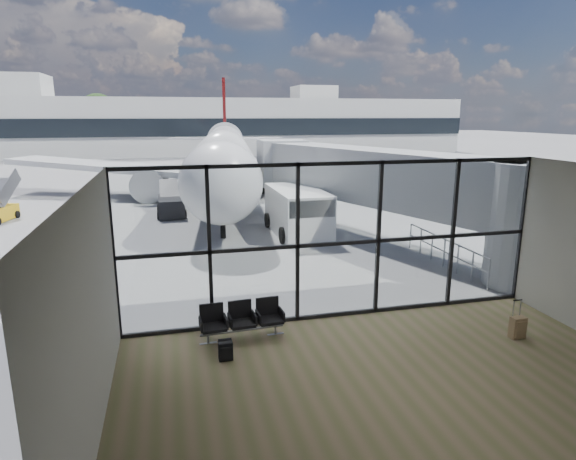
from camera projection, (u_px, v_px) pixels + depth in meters
name	position (u px, v px, depth m)	size (l,w,h in m)	color
ground	(212.00, 169.00, 51.78)	(220.00, 220.00, 0.00)	slate
lounge_shell	(427.00, 286.00, 8.88)	(12.02, 8.01, 4.51)	brown
glass_curtain_wall	(339.00, 242.00, 13.51)	(12.10, 0.12, 4.50)	white
jet_bridge	(389.00, 184.00, 21.21)	(8.00, 16.50, 4.33)	gray
apron_railing	(444.00, 248.00, 18.48)	(0.06, 5.46, 1.11)	gray
far_terminal	(194.00, 125.00, 71.39)	(80.00, 12.20, 11.00)	#B8B8B3
tree_3	(17.00, 122.00, 74.58)	(4.95, 4.95, 7.12)	#382619
tree_4	(58.00, 118.00, 75.84)	(5.61, 5.61, 8.07)	#382619
tree_5	(98.00, 114.00, 77.10)	(6.27, 6.27, 9.03)	#382619
seating_row	(241.00, 318.00, 12.59)	(2.20, 0.73, 0.97)	gray
backpack	(226.00, 351.00, 11.46)	(0.34, 0.31, 0.51)	black
suitcase	(518.00, 327.00, 12.56)	(0.39, 0.29, 1.04)	olive
airliner	(224.00, 154.00, 35.62)	(31.04, 36.11, 9.32)	silver
service_van	(298.00, 212.00, 23.34)	(2.50, 5.09, 2.21)	silver
belt_loader	(171.00, 205.00, 28.00)	(1.66, 4.01, 1.83)	black
traffic_cone_a	(276.00, 214.00, 26.98)	(0.40, 0.40, 0.58)	orange
traffic_cone_c	(232.00, 204.00, 29.82)	(0.43, 0.43, 0.62)	orange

